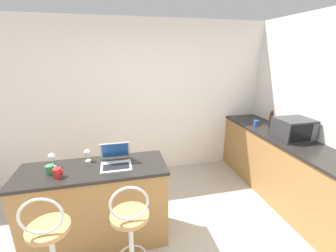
# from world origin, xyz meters

# --- Properties ---
(wall_back) EXTENTS (12.00, 0.06, 2.60)m
(wall_back) POSITION_xyz_m (0.00, 2.25, 1.30)
(wall_back) COLOR silver
(wall_back) RESTS_ON ground_plane
(breakfast_bar) EXTENTS (1.51, 0.56, 0.94)m
(breakfast_bar) POSITION_xyz_m (-0.58, 0.69, 0.47)
(breakfast_bar) COLOR #9E703D
(breakfast_bar) RESTS_ON ground_plane
(counter_right) EXTENTS (0.61, 2.75, 0.94)m
(counter_right) POSITION_xyz_m (2.01, 0.86, 0.47)
(counter_right) COLOR #9E703D
(counter_right) RESTS_ON ground_plane
(bar_stool_near) EXTENTS (0.40, 0.40, 1.07)m
(bar_stool_near) POSITION_xyz_m (-0.90, 0.13, 0.51)
(bar_stool_near) COLOR silver
(bar_stool_near) RESTS_ON ground_plane
(bar_stool_far) EXTENTS (0.40, 0.40, 1.07)m
(bar_stool_far) POSITION_xyz_m (-0.25, 0.13, 0.51)
(bar_stool_far) COLOR silver
(bar_stool_far) RESTS_ON ground_plane
(laptop) EXTENTS (0.31, 0.33, 0.23)m
(laptop) POSITION_xyz_m (-0.34, 0.72, 1.00)
(laptop) COLOR #B7BABF
(laptop) RESTS_ON breakfast_bar
(microwave) EXTENTS (0.46, 0.38, 0.28)m
(microwave) POSITION_xyz_m (2.05, 0.93, 1.08)
(microwave) COLOR #2D2D30
(microwave) RESTS_ON counter_right
(mug_green) EXTENTS (0.10, 0.08, 0.09)m
(mug_green) POSITION_xyz_m (-0.97, 0.67, 0.98)
(mug_green) COLOR #338447
(mug_green) RESTS_ON breakfast_bar
(wine_glass_tall) EXTENTS (0.07, 0.07, 0.16)m
(wine_glass_tall) POSITION_xyz_m (-0.98, 0.80, 1.05)
(wine_glass_tall) COLOR silver
(wine_glass_tall) RESTS_ON breakfast_bar
(mug_blue) EXTENTS (0.09, 0.08, 0.10)m
(mug_blue) POSITION_xyz_m (1.90, 1.55, 0.99)
(mug_blue) COLOR #2D51AD
(mug_blue) RESTS_ON counter_right
(mug_red) EXTENTS (0.09, 0.07, 0.09)m
(mug_red) POSITION_xyz_m (-0.89, 0.58, 0.98)
(mug_red) COLOR red
(mug_red) RESTS_ON breakfast_bar
(pepper_mill) EXTENTS (0.05, 0.05, 0.27)m
(pepper_mill) POSITION_xyz_m (2.09, 1.46, 1.07)
(pepper_mill) COLOR #331E14
(pepper_mill) RESTS_ON counter_right
(wine_glass_short) EXTENTS (0.07, 0.07, 0.14)m
(wine_glass_short) POSITION_xyz_m (-0.64, 0.87, 1.03)
(wine_glass_short) COLOR silver
(wine_glass_short) RESTS_ON breakfast_bar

